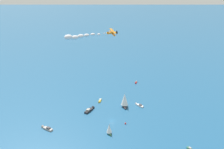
% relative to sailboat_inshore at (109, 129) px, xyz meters
% --- Properties ---
extents(ground_plane, '(2000.00, 2000.00, 0.00)m').
position_rel_sailboat_inshore_xyz_m(ground_plane, '(-11.90, 10.68, -3.54)').
color(ground_plane, '#1E517A').
extents(sailboat_inshore, '(6.23, 3.94, 7.75)m').
position_rel_sailboat_inshore_xyz_m(sailboat_inshore, '(0.00, 0.00, 0.00)').
color(sailboat_inshore, '#33704C').
rests_on(sailboat_inshore, ground_plane).
extents(sailboat_offshore, '(9.75, 7.28, 12.41)m').
position_rel_sailboat_inshore_xyz_m(sailboat_offshore, '(-23.09, 30.53, 2.13)').
color(sailboat_offshore, black).
rests_on(sailboat_offshore, ground_plane).
extents(motorboat_trailing, '(7.66, 2.52, 2.19)m').
position_rel_sailboat_inshore_xyz_m(motorboat_trailing, '(-17.72, 40.72, -2.95)').
color(motorboat_trailing, white).
rests_on(motorboat_trailing, ground_plane).
extents(motorboat_ahead, '(8.85, 5.30, 2.51)m').
position_rel_sailboat_inshore_xyz_m(motorboat_ahead, '(-28.20, -30.48, -2.86)').
color(motorboat_ahead, '#9E9993').
rests_on(motorboat_ahead, ground_plane).
extents(motorboat_mid_cluster, '(6.64, 10.27, 2.94)m').
position_rel_sailboat_inshore_xyz_m(motorboat_mid_cluster, '(-33.11, 5.34, -2.75)').
color(motorboat_mid_cluster, black).
rests_on(motorboat_mid_cluster, ground_plane).
extents(motorboat_outer_ring_a, '(4.72, 5.21, 1.63)m').
position_rel_sailboat_inshore_xyz_m(motorboat_outer_ring_a, '(-54.53, 69.16, -3.10)').
color(motorboat_outer_ring_a, '#B21E1E').
rests_on(motorboat_outer_ring_a, ground_plane).
extents(motorboat_outer_ring_b, '(5.67, 5.50, 1.82)m').
position_rel_sailboat_inshore_xyz_m(motorboat_outer_ring_b, '(-41.82, 20.00, -3.05)').
color(motorboat_outer_ring_b, gold).
rests_on(motorboat_outer_ring_b, ground_plane).
extents(marker_buoy, '(1.10, 1.10, 2.10)m').
position_rel_sailboat_inshore_xyz_m(marker_buoy, '(-3.09, 15.59, -3.15)').
color(marker_buoy, red).
rests_on(marker_buoy, ground_plane).
extents(biplane_lead, '(7.51, 6.98, 3.90)m').
position_rel_sailboat_inshore_xyz_m(biplane_lead, '(-11.81, 10.96, 58.17)').
color(biplane_lead, orange).
extents(wingwalker_lead, '(0.96, 0.27, 1.78)m').
position_rel_sailboat_inshore_xyz_m(wingwalker_lead, '(-11.20, 10.87, 60.27)').
color(wingwalker_lead, white).
extents(smoke_trail_lead, '(5.97, 25.90, 3.98)m').
position_rel_sailboat_inshore_xyz_m(smoke_trail_lead, '(-15.13, -11.64, 58.00)').
color(smoke_trail_lead, silver).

